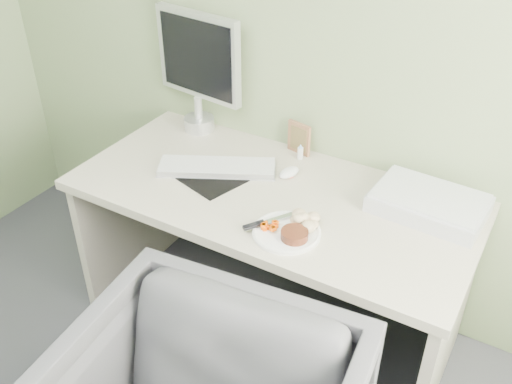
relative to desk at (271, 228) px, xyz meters
The scene contains 14 objects.
wall_back 0.89m from the desk, 90.00° to the left, with size 3.50×3.50×0.00m, color #72845C.
desk is the anchor object (origin of this frame).
plate 0.33m from the desk, 49.54° to the right, with size 0.25×0.25×0.01m, color white.
steak 0.38m from the desk, 46.42° to the right, with size 0.10×0.10×0.03m, color black.
potato_pile 0.34m from the desk, 35.50° to the right, with size 0.10×0.07×0.05m, color #AA8152.
carrot_heap 0.33m from the desk, 62.68° to the right, with size 0.05×0.05×0.04m, color #F95605.
steak_knife 0.32m from the desk, 68.83° to the right, with size 0.13×0.19×0.02m.
mousepad 0.32m from the desk, behind, with size 0.25×0.22×0.00m, color black.
keyboard 0.34m from the desk, behind, with size 0.48×0.14×0.02m, color white.
computer_mouse 0.24m from the desk, 86.93° to the left, with size 0.06×0.10×0.04m, color white.
photo_frame 0.42m from the desk, 98.13° to the left, with size 0.11×0.01×0.14m, color #8A5E40.
eyedrop_bottle 0.36m from the desk, 93.38° to the left, with size 0.02×0.02×0.07m.
scanner 0.64m from the desk, 17.61° to the left, with size 0.41×0.27×0.06m, color silver.
monitor 0.80m from the desk, 150.24° to the left, with size 0.46×0.15×0.54m.
Camera 1 is at (0.89, -0.02, 1.98)m, focal length 40.00 mm.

